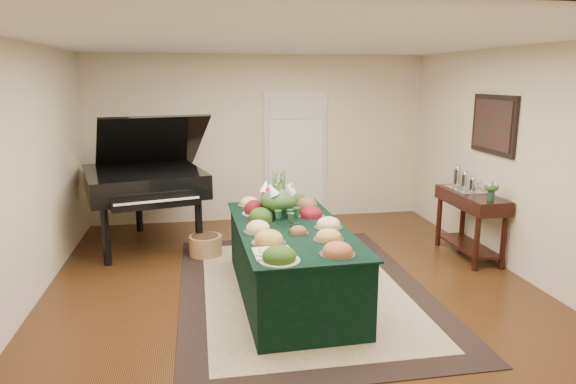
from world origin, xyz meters
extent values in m
plane|color=black|center=(0.00, 0.00, 0.00)|extent=(6.00, 6.00, 0.00)
cube|color=black|center=(0.11, -0.06, 0.01)|extent=(2.72, 3.81, 0.01)
cube|color=beige|center=(0.11, -0.06, 0.01)|extent=(2.18, 3.27, 0.01)
cube|color=silver|center=(0.60, 2.98, 1.05)|extent=(1.05, 0.04, 2.10)
cube|color=white|center=(0.60, 2.96, 1.00)|extent=(0.90, 0.06, 2.00)
cube|color=black|center=(-0.06, -0.22, 0.39)|extent=(1.13, 2.36, 0.78)
cube|color=black|center=(-0.06, -0.22, 0.78)|extent=(1.19, 2.42, 0.02)
cylinder|color=silver|center=(0.21, -0.74, 0.80)|extent=(0.30, 0.30, 0.01)
ellipsoid|color=gold|center=(0.21, -0.74, 0.84)|extent=(0.25, 0.25, 0.07)
cylinder|color=silver|center=(-0.35, 0.05, 0.80)|extent=(0.32, 0.32, 0.01)
ellipsoid|color=#2F5616|center=(-0.35, 0.05, 0.85)|extent=(0.26, 0.26, 0.10)
cylinder|color=silver|center=(-0.37, -0.74, 0.80)|extent=(0.33, 0.33, 0.01)
ellipsoid|color=gold|center=(-0.37, -0.74, 0.85)|extent=(0.27, 0.27, 0.09)
cylinder|color=silver|center=(0.26, 0.44, 0.80)|extent=(0.30, 0.30, 0.01)
ellipsoid|color=brown|center=(0.26, 0.44, 0.86)|extent=(0.25, 0.25, 0.11)
cylinder|color=silver|center=(0.24, 0.11, 0.80)|extent=(0.31, 0.31, 0.01)
ellipsoid|color=maroon|center=(0.24, 0.11, 0.84)|extent=(0.25, 0.25, 0.08)
cylinder|color=silver|center=(0.21, 0.78, 0.80)|extent=(0.25, 0.25, 0.01)
ellipsoid|color=#2F5616|center=(0.21, 0.78, 0.85)|extent=(0.20, 0.20, 0.09)
cylinder|color=silver|center=(-0.40, 0.77, 0.80)|extent=(0.28, 0.28, 0.01)
ellipsoid|color=beige|center=(-0.40, 0.77, 0.84)|extent=(0.23, 0.23, 0.07)
cylinder|color=#AEB8AE|center=(-0.38, 0.36, 0.80)|extent=(0.29, 0.29, 0.01)
ellipsoid|color=maroon|center=(-0.38, 0.36, 0.86)|extent=(0.24, 0.24, 0.12)
cylinder|color=silver|center=(0.32, -0.34, 0.80)|extent=(0.31, 0.31, 0.01)
ellipsoid|color=beige|center=(0.32, -0.34, 0.84)|extent=(0.25, 0.25, 0.08)
cylinder|color=silver|center=(-0.03, -0.49, 0.80)|extent=(0.21, 0.21, 0.01)
ellipsoid|color=brown|center=(-0.03, -0.49, 0.83)|extent=(0.17, 0.17, 0.05)
cylinder|color=#AEB8AE|center=(-0.35, -1.23, 0.80)|extent=(0.36, 0.36, 0.01)
ellipsoid|color=#2F5616|center=(-0.35, -1.23, 0.85)|extent=(0.30, 0.30, 0.09)
cylinder|color=silver|center=(-0.11, 0.69, 0.80)|extent=(0.29, 0.29, 0.01)
ellipsoid|color=gold|center=(-0.11, 0.69, 0.84)|extent=(0.24, 0.24, 0.08)
cylinder|color=silver|center=(-0.43, -0.37, 0.80)|extent=(0.30, 0.30, 0.01)
ellipsoid|color=beige|center=(-0.43, -0.37, 0.85)|extent=(0.24, 0.24, 0.09)
cylinder|color=silver|center=(0.19, -1.17, 0.80)|extent=(0.33, 0.33, 0.01)
ellipsoid|color=#B06133|center=(0.19, -1.17, 0.84)|extent=(0.27, 0.27, 0.08)
cube|color=tan|center=(-0.38, -1.05, 0.80)|extent=(0.35, 0.35, 0.02)
ellipsoid|color=beige|center=(-0.44, -1.02, 0.85)|extent=(0.14, 0.14, 0.08)
ellipsoid|color=beige|center=(-0.30, -0.99, 0.84)|extent=(0.12, 0.12, 0.07)
cube|color=orange|center=(-0.32, -1.13, 0.84)|extent=(0.11, 0.10, 0.05)
cylinder|color=#163824|center=(-0.13, 0.18, 0.87)|extent=(0.16, 0.16, 0.16)
ellipsoid|color=#2E5622|center=(-0.13, 0.18, 0.99)|extent=(0.42, 0.42, 0.27)
cylinder|color=black|center=(-2.18, 1.13, 0.38)|extent=(0.10, 0.10, 0.76)
cylinder|color=black|center=(-1.03, 1.42, 0.38)|extent=(0.10, 0.10, 0.76)
cylinder|color=black|center=(-1.94, 2.59, 0.38)|extent=(0.10, 0.10, 0.76)
cube|color=black|center=(-1.76, 1.91, 0.92)|extent=(1.87, 1.95, 0.33)
cube|color=black|center=(-1.54, 1.01, 0.81)|extent=(1.11, 0.48, 0.10)
cube|color=black|center=(-1.65, 2.09, 1.44)|extent=(1.70, 1.50, 0.84)
cylinder|color=#9D723F|center=(-0.95, 1.28, 0.14)|extent=(0.43, 0.43, 0.27)
cylinder|color=black|center=(2.31, 0.13, 0.34)|extent=(0.07, 0.07, 0.69)
cylinder|color=black|center=(2.68, 0.13, 0.34)|extent=(0.07, 0.07, 0.69)
cylinder|color=black|center=(2.31, 1.13, 0.34)|extent=(0.07, 0.07, 0.69)
cylinder|color=black|center=(2.68, 1.13, 0.34)|extent=(0.07, 0.07, 0.69)
cube|color=black|center=(2.50, 0.63, 0.78)|extent=(0.45, 1.19, 0.18)
cube|color=black|center=(2.50, 0.63, 0.15)|extent=(0.38, 1.05, 0.03)
cube|color=silver|center=(2.50, 0.81, 0.88)|extent=(0.34, 0.58, 0.02)
cylinder|color=#163824|center=(2.50, 0.20, 0.93)|extent=(0.08, 0.08, 0.13)
ellipsoid|color=pink|center=(2.50, 0.20, 1.05)|extent=(0.19, 0.19, 0.13)
cube|color=black|center=(2.72, 0.63, 1.75)|extent=(0.04, 0.95, 0.75)
cube|color=#47131E|center=(2.69, 0.63, 1.75)|extent=(0.01, 0.82, 0.62)
camera|label=1|loc=(-1.00, -5.36, 2.33)|focal=32.00mm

